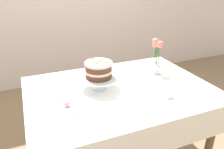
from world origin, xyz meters
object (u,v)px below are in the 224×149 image
Objects in this scene: dining_table at (121,100)px; cake_stand at (99,79)px; fallen_rose at (67,104)px; flower_vase at (156,56)px; teacup at (168,95)px; layer_cake at (99,70)px.

dining_table is 4.83× the size of cake_stand.
dining_table is at bearing 10.46° from fallen_rose.
dining_table is 4.34× the size of flower_vase.
flower_vase is at bearing 16.26° from fallen_rose.
flower_vase is 0.88m from fallen_rose.
fallen_rose is (-0.68, 0.16, -0.00)m from teacup.
teacup is 0.70m from fallen_rose.
dining_table is 11.28× the size of teacup.
layer_cake is at bearing 28.42° from fallen_rose.
teacup is 1.06× the size of fallen_rose.
cake_stand is at bearing -103.35° from layer_cake.
flower_vase reaches higher than layer_cake.
teacup is (0.40, -0.31, -0.06)m from cake_stand.
teacup reaches higher than dining_table.
flower_vase is at bearing 9.52° from cake_stand.
flower_vase reaches higher than cake_stand.
fallen_rose is at bearing -169.54° from dining_table.
teacup is (0.40, -0.31, -0.14)m from layer_cake.
flower_vase is at bearing 9.51° from layer_cake.
cake_stand is 0.32m from fallen_rose.
layer_cake is at bearing -170.49° from flower_vase.
layer_cake is at bearing 142.21° from teacup.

